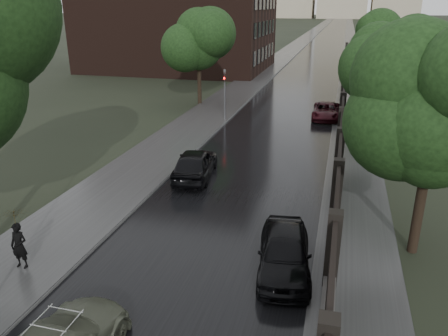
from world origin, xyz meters
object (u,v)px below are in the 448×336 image
pedestrian_umbrella (15,222)px  tree_right_b (395,67)px  tree_right_c (378,44)px  car_right_near (284,252)px  tree_left_far (199,46)px  hatchback_left (195,163)px  car_right_far (326,111)px  traffic_light (225,90)px  tree_right_a (434,122)px

pedestrian_umbrella → tree_right_b: bearing=53.7°
tree_right_c → car_right_near: 35.05m
tree_left_far → pedestrian_umbrella: bearing=-85.0°
car_right_near → pedestrian_umbrella: (-8.70, -2.35, 1.13)m
tree_left_far → pedestrian_umbrella: size_ratio=2.87×
hatchback_left → car_right_far: hatchback_left is taller
pedestrian_umbrella → traffic_light: bearing=85.1°
car_right_near → pedestrian_umbrella: pedestrian_umbrella is taller
tree_left_far → hatchback_left: size_ratio=1.60×
tree_left_far → hatchback_left: (5.32, -17.08, -4.45)m
tree_right_a → car_right_near: (-4.46, -2.51, -4.21)m
tree_right_c → traffic_light: tree_right_c is taller
tree_right_b → car_right_far: size_ratio=1.53×
hatchback_left → car_right_near: hatchback_left is taller
tree_right_a → traffic_light: tree_right_a is taller
tree_right_b → tree_right_c: size_ratio=1.00×
tree_right_a → tree_right_b: 14.00m
tree_right_b → car_right_near: (-4.46, -16.51, -4.21)m
tree_right_a → hatchback_left: bearing=154.2°
tree_right_b → traffic_light: (-11.80, 2.99, -2.55)m
traffic_light → pedestrian_umbrella: size_ratio=1.55×
traffic_light → car_right_far: (7.70, 2.64, -1.76)m
traffic_light → pedestrian_umbrella: bearing=-93.6°
tree_right_a → car_right_far: tree_right_a is taller
tree_right_b → tree_right_c: (0.00, 18.00, 0.00)m
tree_left_far → car_right_near: (11.04, -24.51, -4.50)m
tree_right_b → pedestrian_umbrella: size_ratio=2.72×
tree_right_b → hatchback_left: tree_right_b is taller
tree_right_a → car_right_far: 20.52m
traffic_light → car_right_near: size_ratio=0.92×
traffic_light → hatchback_left: 12.28m
traffic_light → tree_right_c: bearing=51.8°
tree_right_a → traffic_light: bearing=124.8°
hatchback_left → pedestrian_umbrella: (-2.98, -9.78, 1.09)m
tree_left_far → car_right_near: tree_left_far is taller
tree_right_a → pedestrian_umbrella: size_ratio=2.72×
tree_right_a → traffic_light: size_ratio=1.75×
tree_right_b → tree_right_c: same height
tree_right_c → pedestrian_umbrella: size_ratio=2.72×
tree_left_far → hatchback_left: bearing=-72.7°
tree_right_b → car_right_near: size_ratio=1.61×
tree_right_b → traffic_light: size_ratio=1.75×
traffic_light → tree_right_b: bearing=-14.2°
tree_right_b → car_right_far: tree_right_b is taller
tree_left_far → tree_right_a: bearing=-54.8°
tree_right_b → pedestrian_umbrella: (-13.17, -18.86, -3.07)m
tree_left_far → traffic_light: bearing=-53.5°
tree_right_a → hatchback_left: size_ratio=1.51×
tree_left_far → tree_right_c: 18.45m
tree_right_b → hatchback_left: bearing=-138.3°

